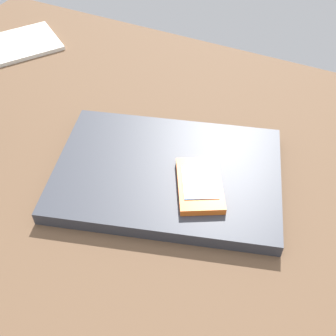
# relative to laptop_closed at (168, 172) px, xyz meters

# --- Properties ---
(desk_surface) EXTENTS (1.20, 0.80, 0.03)m
(desk_surface) POSITION_rel_laptop_closed_xyz_m (0.02, 0.00, -0.03)
(desk_surface) COLOR brown
(desk_surface) RESTS_ON ground
(laptop_closed) EXTENTS (0.38, 0.31, 0.02)m
(laptop_closed) POSITION_rel_laptop_closed_xyz_m (0.00, 0.00, 0.00)
(laptop_closed) COLOR #33353D
(laptop_closed) RESTS_ON desk_surface
(cell_phone_on_laptop) EXTENTS (0.10, 0.12, 0.01)m
(cell_phone_on_laptop) POSITION_rel_laptop_closed_xyz_m (-0.06, 0.02, 0.02)
(cell_phone_on_laptop) COLOR orange
(cell_phone_on_laptop) RESTS_ON laptop_closed
(notepad) EXTENTS (0.20, 0.21, 0.01)m
(notepad) POSITION_rel_laptop_closed_xyz_m (0.46, -0.20, -0.01)
(notepad) COLOR white
(notepad) RESTS_ON desk_surface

